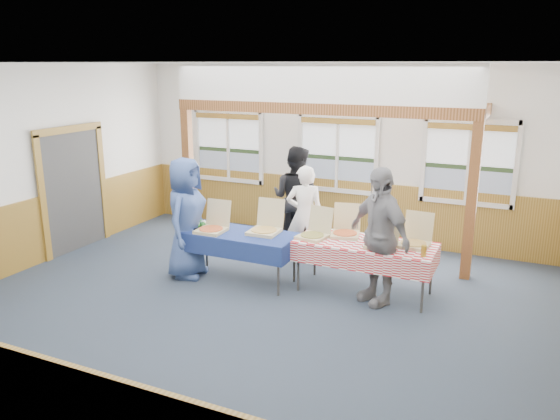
# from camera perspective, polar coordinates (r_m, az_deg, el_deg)

# --- Properties ---
(floor) EXTENTS (8.00, 8.00, 0.00)m
(floor) POSITION_cam_1_polar(r_m,az_deg,el_deg) (7.52, -2.96, -10.09)
(floor) COLOR #262F3D
(floor) RESTS_ON ground
(ceiling) EXTENTS (8.00, 8.00, 0.00)m
(ceiling) POSITION_cam_1_polar(r_m,az_deg,el_deg) (6.81, -3.33, 15.09)
(ceiling) COLOR white
(ceiling) RESTS_ON wall_back
(wall_back) EXTENTS (8.00, 0.00, 8.00)m
(wall_back) POSITION_cam_1_polar(r_m,az_deg,el_deg) (10.16, 6.11, 5.95)
(wall_back) COLOR silver
(wall_back) RESTS_ON floor
(wall_front) EXTENTS (8.00, 0.00, 8.00)m
(wall_front) POSITION_cam_1_polar(r_m,az_deg,el_deg) (4.36, -25.22, -7.88)
(wall_front) COLOR silver
(wall_front) RESTS_ON floor
(wall_left) EXTENTS (0.00, 8.00, 8.00)m
(wall_left) POSITION_cam_1_polar(r_m,az_deg,el_deg) (9.50, -25.08, 3.98)
(wall_left) COLOR silver
(wall_left) RESTS_ON floor
(wainscot_back) EXTENTS (7.98, 0.05, 1.10)m
(wainscot_back) POSITION_cam_1_polar(r_m,az_deg,el_deg) (10.36, 5.90, 0.18)
(wainscot_back) COLOR brown
(wainscot_back) RESTS_ON floor
(wainscot_front) EXTENTS (7.98, 0.05, 1.10)m
(wainscot_front) POSITION_cam_1_polar(r_m,az_deg,el_deg) (4.85, -23.53, -19.32)
(wainscot_front) COLOR brown
(wainscot_front) RESTS_ON floor
(wainscot_left) EXTENTS (0.05, 6.98, 1.10)m
(wainscot_left) POSITION_cam_1_polar(r_m,az_deg,el_deg) (9.72, -24.30, -2.11)
(wainscot_left) COLOR brown
(wainscot_left) RESTS_ON floor
(cased_opening) EXTENTS (0.06, 1.30, 2.10)m
(cased_opening) POSITION_cam_1_polar(r_m,az_deg,el_deg) (10.17, -20.79, 1.89)
(cased_opening) COLOR #353535
(cased_opening) RESTS_ON wall_left
(window_left) EXTENTS (1.56, 0.10, 1.46)m
(window_left) POSITION_cam_1_polar(r_m,az_deg,el_deg) (11.05, -5.41, 7.11)
(window_left) COLOR silver
(window_left) RESTS_ON wall_back
(window_mid) EXTENTS (1.56, 0.10, 1.46)m
(window_mid) POSITION_cam_1_polar(r_m,az_deg,el_deg) (10.11, 6.04, 6.35)
(window_mid) COLOR silver
(window_mid) RESTS_ON wall_back
(window_right) EXTENTS (1.56, 0.10, 1.46)m
(window_right) POSITION_cam_1_polar(r_m,az_deg,el_deg) (9.64, 19.15, 5.18)
(window_right) COLOR silver
(window_right) RESTS_ON wall_back
(post_left) EXTENTS (0.15, 0.15, 2.40)m
(post_left) POSITION_cam_1_polar(r_m,az_deg,el_deg) (10.27, -9.53, 3.65)
(post_left) COLOR #522F12
(post_left) RESTS_ON floor
(post_right) EXTENTS (0.15, 0.15, 2.40)m
(post_right) POSITION_cam_1_polar(r_m,az_deg,el_deg) (8.58, 19.38, 0.76)
(post_right) COLOR #522F12
(post_right) RESTS_ON floor
(cross_beam) EXTENTS (5.15, 0.18, 0.18)m
(cross_beam) POSITION_cam_1_polar(r_m,az_deg,el_deg) (8.94, 3.76, 10.51)
(cross_beam) COLOR #522F12
(cross_beam) RESTS_ON post_left
(table_left) EXTENTS (1.82, 1.04, 0.76)m
(table_left) POSITION_cam_1_polar(r_m,az_deg,el_deg) (8.17, -4.25, -2.78)
(table_left) COLOR #353535
(table_left) RESTS_ON floor
(table_right) EXTENTS (2.09, 1.29, 0.76)m
(table_right) POSITION_cam_1_polar(r_m,az_deg,el_deg) (7.81, 8.90, -3.74)
(table_right) COLOR #353535
(table_right) RESTS_ON floor
(pizza_box_a) EXTENTS (0.42, 0.50, 0.44)m
(pizza_box_a) POSITION_cam_1_polar(r_m,az_deg,el_deg) (8.24, -7.08, -1.78)
(pizza_box_a) COLOR #C6B784
(pizza_box_a) RESTS_ON table_left
(pizza_box_b) EXTENTS (0.45, 0.54, 0.47)m
(pizza_box_b) POSITION_cam_1_polar(r_m,az_deg,el_deg) (8.12, -1.56, -1.91)
(pizza_box_b) COLOR #C6B784
(pizza_box_b) RESTS_ON table_left
(pizza_box_c) EXTENTS (0.47, 0.53, 0.42)m
(pizza_box_c) POSITION_cam_1_polar(r_m,az_deg,el_deg) (7.90, 3.56, -2.44)
(pizza_box_c) COLOR #C6B784
(pizza_box_c) RESTS_ON table_right
(pizza_box_d) EXTENTS (0.49, 0.55, 0.43)m
(pizza_box_d) POSITION_cam_1_polar(r_m,az_deg,el_deg) (8.04, 6.86, -2.20)
(pizza_box_d) COLOR #C6B784
(pizza_box_d) RESTS_ON table_right
(pizza_box_e) EXTENTS (0.40, 0.48, 0.42)m
(pizza_box_e) POSITION_cam_1_polar(r_m,az_deg,el_deg) (7.64, 10.60, -3.30)
(pizza_box_e) COLOR #C6B784
(pizza_box_e) RESTS_ON table_right
(pizza_box_f) EXTENTS (0.43, 0.51, 0.43)m
(pizza_box_f) POSITION_cam_1_polar(r_m,az_deg,el_deg) (7.76, 13.87, -3.17)
(pizza_box_f) COLOR #C6B784
(pizza_box_f) RESTS_ON table_right
(veggie_tray) EXTENTS (0.40, 0.40, 0.09)m
(veggie_tray) POSITION_cam_1_polar(r_m,az_deg,el_deg) (8.52, -8.70, -1.52)
(veggie_tray) COLOR black
(veggie_tray) RESTS_ON table_left
(drink_glass) EXTENTS (0.07, 0.07, 0.15)m
(drink_glass) POSITION_cam_1_polar(r_m,az_deg,el_deg) (7.36, 14.79, -4.16)
(drink_glass) COLOR #9C711A
(drink_glass) RESTS_ON table_right
(woman_white) EXTENTS (0.70, 0.60, 1.64)m
(woman_white) POSITION_cam_1_polar(r_m,az_deg,el_deg) (8.83, 2.60, -0.55)
(woman_white) COLOR white
(woman_white) RESTS_ON floor
(woman_black) EXTENTS (0.93, 0.75, 1.83)m
(woman_black) POSITION_cam_1_polar(r_m,az_deg,el_deg) (9.59, 1.65, 1.29)
(woman_black) COLOR black
(woman_black) RESTS_ON floor
(man_blue) EXTENTS (0.72, 0.99, 1.86)m
(man_blue) POSITION_cam_1_polar(r_m,az_deg,el_deg) (8.40, -9.77, -0.81)
(man_blue) COLOR #354C86
(man_blue) RESTS_ON floor
(person_grey) EXTENTS (1.18, 1.02, 1.90)m
(person_grey) POSITION_cam_1_polar(r_m,az_deg,el_deg) (7.47, 10.27, -2.69)
(person_grey) COLOR gray
(person_grey) RESTS_ON floor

